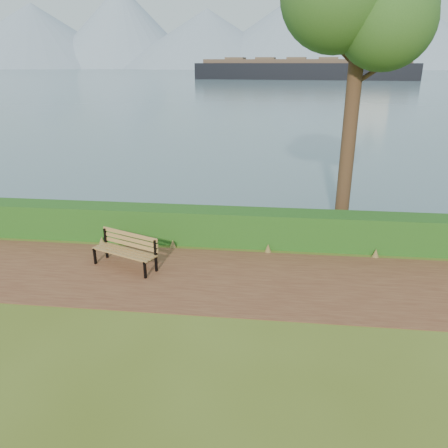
# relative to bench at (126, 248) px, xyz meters

# --- Properties ---
(ground) EXTENTS (140.00, 140.00, 0.00)m
(ground) POSITION_rel_bench_xyz_m (1.99, -0.72, -0.51)
(ground) COLOR #4C5A19
(ground) RESTS_ON ground
(path) EXTENTS (40.00, 3.40, 0.01)m
(path) POSITION_rel_bench_xyz_m (1.99, -0.42, -0.51)
(path) COLOR #5A2D1F
(path) RESTS_ON ground
(hedge) EXTENTS (32.00, 0.85, 1.00)m
(hedge) POSITION_rel_bench_xyz_m (1.99, 1.88, -0.01)
(hedge) COLOR #194012
(hedge) RESTS_ON ground
(water) EXTENTS (700.00, 510.00, 0.00)m
(water) POSITION_rel_bench_xyz_m (1.99, 259.28, -0.51)
(water) COLOR #466371
(water) RESTS_ON ground
(mountains) EXTENTS (585.00, 190.00, 70.00)m
(mountains) POSITION_rel_bench_xyz_m (-7.18, 405.33, 27.18)
(mountains) COLOR gray
(mountains) RESTS_ON ground
(bench) EXTENTS (1.83, 1.16, 0.89)m
(bench) POSITION_rel_bench_xyz_m (0.00, 0.00, 0.00)
(bench) COLOR black
(bench) RESTS_ON ground
(cargo_ship) EXTENTS (66.99, 17.11, 20.12)m
(cargo_ship) POSITION_rel_bench_xyz_m (13.78, 133.19, 2.49)
(cargo_ship) COLOR black
(cargo_ship) RESTS_ON ground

